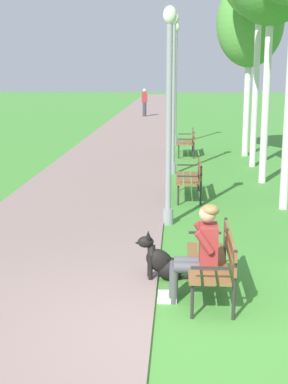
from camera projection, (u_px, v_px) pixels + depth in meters
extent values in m
plane|color=#478E38|center=(177.00, 333.00, 6.09)|extent=(120.00, 120.00, 0.00)
cube|color=gray|center=(141.00, 122.00, 29.57)|extent=(3.55, 60.00, 0.04)
cube|color=brown|center=(193.00, 262.00, 7.02)|extent=(0.14, 1.50, 0.04)
cube|color=brown|center=(207.00, 262.00, 7.00)|extent=(0.14, 1.50, 0.04)
cube|color=brown|center=(221.00, 262.00, 6.99)|extent=(0.14, 1.50, 0.04)
cube|color=brown|center=(230.00, 252.00, 6.96)|extent=(0.04, 1.50, 0.11)
cube|color=brown|center=(230.00, 239.00, 6.92)|extent=(0.04, 1.50, 0.11)
cylinder|color=#2D2B28|center=(190.00, 260.00, 7.74)|extent=(0.04, 0.04, 0.45)
cylinder|color=#2D2B28|center=(225.00, 247.00, 7.66)|extent=(0.04, 0.04, 0.85)
cube|color=#2D2B28|center=(205.00, 233.00, 7.64)|extent=(0.45, 0.04, 0.03)
cylinder|color=#2D2B28|center=(192.00, 301.00, 6.40)|extent=(0.04, 0.04, 0.45)
cylinder|color=#2D2B28|center=(234.00, 285.00, 6.32)|extent=(0.04, 0.04, 0.85)
cube|color=#2D2B28|center=(210.00, 268.00, 6.29)|extent=(0.45, 0.04, 0.03)
cube|color=brown|center=(179.00, 178.00, 12.31)|extent=(0.14, 1.50, 0.04)
cube|color=brown|center=(187.00, 178.00, 12.30)|extent=(0.14, 1.50, 0.04)
cube|color=brown|center=(195.00, 178.00, 12.29)|extent=(0.14, 1.50, 0.04)
cube|color=brown|center=(200.00, 172.00, 12.25)|extent=(0.04, 1.50, 0.11)
cube|color=brown|center=(200.00, 164.00, 12.21)|extent=(0.04, 1.50, 0.11)
cylinder|color=#2D2B28|center=(178.00, 182.00, 13.03)|extent=(0.04, 0.04, 0.45)
cylinder|color=#2D2B28|center=(199.00, 174.00, 12.96)|extent=(0.04, 0.04, 0.85)
cube|color=#2D2B28|center=(187.00, 165.00, 12.93)|extent=(0.45, 0.04, 0.03)
cylinder|color=#2D2B28|center=(178.00, 195.00, 11.69)|extent=(0.04, 0.04, 0.45)
cylinder|color=#2D2B28|center=(201.00, 186.00, 11.61)|extent=(0.04, 0.04, 0.85)
cube|color=#2D2B28|center=(188.00, 176.00, 11.59)|extent=(0.45, 0.04, 0.03)
cube|color=brown|center=(180.00, 142.00, 18.31)|extent=(0.14, 1.50, 0.04)
cube|color=brown|center=(185.00, 142.00, 18.30)|extent=(0.14, 1.50, 0.04)
cube|color=brown|center=(190.00, 142.00, 18.29)|extent=(0.14, 1.50, 0.04)
cube|color=brown|center=(193.00, 138.00, 18.25)|extent=(0.04, 1.50, 0.11)
cube|color=brown|center=(193.00, 132.00, 18.21)|extent=(0.04, 1.50, 0.11)
cylinder|color=#2D2B28|center=(179.00, 146.00, 19.04)|extent=(0.04, 0.04, 0.45)
cylinder|color=#2D2B28|center=(193.00, 140.00, 18.96)|extent=(0.04, 0.04, 0.85)
cube|color=#2D2B28|center=(185.00, 134.00, 18.93)|extent=(0.45, 0.04, 0.03)
cylinder|color=#2D2B28|center=(179.00, 152.00, 17.69)|extent=(0.04, 0.04, 0.45)
cylinder|color=#2D2B28|center=(194.00, 146.00, 17.62)|extent=(0.04, 0.04, 0.85)
cube|color=#2D2B28|center=(185.00, 139.00, 17.59)|extent=(0.45, 0.04, 0.03)
cylinder|color=#4C4C51|center=(191.00, 262.00, 6.95)|extent=(0.42, 0.14, 0.14)
cylinder|color=#4C4C51|center=(174.00, 279.00, 7.01)|extent=(0.11, 0.11, 0.47)
cube|color=silver|center=(167.00, 294.00, 7.06)|extent=(0.24, 0.09, 0.07)
cylinder|color=#4C4C51|center=(191.00, 268.00, 6.75)|extent=(0.42, 0.14, 0.14)
cylinder|color=#4C4C51|center=(174.00, 285.00, 6.82)|extent=(0.11, 0.11, 0.47)
cube|color=silver|center=(167.00, 300.00, 6.87)|extent=(0.24, 0.09, 0.07)
cube|color=maroon|center=(208.00, 245.00, 6.78)|extent=(0.22, 0.36, 0.52)
cylinder|color=maroon|center=(203.00, 233.00, 6.96)|extent=(0.25, 0.09, 0.30)
cylinder|color=maroon|center=(204.00, 242.00, 6.57)|extent=(0.25, 0.09, 0.30)
sphere|color=tan|center=(208.00, 214.00, 6.69)|extent=(0.21, 0.21, 0.21)
ellipsoid|color=olive|center=(210.00, 210.00, 6.68)|extent=(0.22, 0.23, 0.14)
ellipsoid|color=black|center=(170.00, 269.00, 7.58)|extent=(0.40, 0.33, 0.32)
ellipsoid|color=black|center=(159.00, 261.00, 7.54)|extent=(0.53, 0.30, 0.48)
ellipsoid|color=black|center=(163.00, 258.00, 7.54)|extent=(0.38, 0.24, 0.27)
cylinder|color=black|center=(150.00, 266.00, 7.61)|extent=(0.06, 0.06, 0.38)
cylinder|color=black|center=(150.00, 269.00, 7.49)|extent=(0.06, 0.06, 0.38)
cylinder|color=black|center=(151.00, 251.00, 7.50)|extent=(0.14, 0.18, 0.19)
ellipsoid|color=black|center=(146.00, 242.00, 7.46)|extent=(0.24, 0.17, 0.16)
cone|color=black|center=(138.00, 243.00, 7.46)|extent=(0.11, 0.10, 0.09)
cone|color=black|center=(148.00, 234.00, 7.49)|extent=(0.06, 0.06, 0.09)
cone|color=black|center=(149.00, 236.00, 7.40)|extent=(0.06, 0.06, 0.09)
cylinder|color=black|center=(184.00, 278.00, 7.63)|extent=(0.28, 0.09, 0.04)
cylinder|color=gray|center=(168.00, 216.00, 10.29)|extent=(0.20, 0.20, 0.30)
cylinder|color=gray|center=(169.00, 127.00, 9.92)|extent=(0.11, 0.11, 3.63)
ellipsoid|color=silver|center=(170.00, 15.00, 9.49)|extent=(0.24, 0.24, 0.32)
cylinder|color=gray|center=(173.00, 169.00, 15.15)|extent=(0.20, 0.20, 0.30)
cylinder|color=gray|center=(173.00, 101.00, 14.74)|extent=(0.11, 0.11, 3.98)
ellipsoid|color=silver|center=(174.00, 19.00, 14.27)|extent=(0.24, 0.24, 0.32)
cylinder|color=gray|center=(175.00, 141.00, 20.82)|extent=(0.20, 0.20, 0.30)
cylinder|color=gray|center=(175.00, 89.00, 20.39)|extent=(0.11, 0.11, 4.15)
ellipsoid|color=silver|center=(176.00, 28.00, 19.91)|extent=(0.24, 0.24, 0.32)
cylinder|color=silver|center=(266.00, 97.00, 13.57)|extent=(0.18, 0.18, 4.30)
cylinder|color=silver|center=(256.00, 87.00, 15.80)|extent=(0.18, 0.18, 4.65)
cylinder|color=silver|center=(247.00, 104.00, 17.93)|extent=(0.21, 0.21, 3.42)
ellipsoid|color=#569E42|center=(250.00, 22.00, 17.36)|extent=(2.13, 2.04, 2.79)
cylinder|color=#383842|center=(144.00, 109.00, 32.45)|extent=(0.22, 0.22, 0.88)
cube|color=maroon|center=(144.00, 97.00, 32.29)|extent=(0.32, 0.20, 0.56)
sphere|color=beige|center=(144.00, 90.00, 32.21)|extent=(0.20, 0.20, 0.20)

